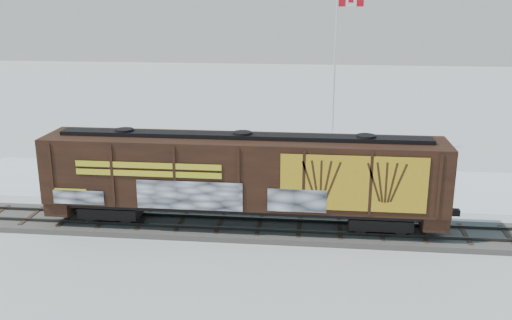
# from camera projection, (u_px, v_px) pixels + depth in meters

# --- Properties ---
(ground) EXTENTS (500.00, 500.00, 0.00)m
(ground) POSITION_uv_depth(u_px,v_px,m) (259.00, 230.00, 28.66)
(ground) COLOR white
(ground) RESTS_ON ground
(rail_track) EXTENTS (50.00, 3.40, 0.43)m
(rail_track) POSITION_uv_depth(u_px,v_px,m) (259.00, 228.00, 28.62)
(rail_track) COLOR #59544C
(rail_track) RESTS_ON ground
(parking_strip) EXTENTS (40.00, 8.00, 0.03)m
(parking_strip) POSITION_uv_depth(u_px,v_px,m) (272.00, 184.00, 35.83)
(parking_strip) COLOR white
(parking_strip) RESTS_ON ground
(hopper_railcar) EXTENTS (19.55, 3.06, 4.54)m
(hopper_railcar) POSITION_uv_depth(u_px,v_px,m) (243.00, 174.00, 27.93)
(hopper_railcar) COLOR black
(hopper_railcar) RESTS_ON rail_track
(flagpole) EXTENTS (2.30, 0.90, 11.88)m
(flagpole) POSITION_uv_depth(u_px,v_px,m) (335.00, 95.00, 41.74)
(flagpole) COLOR silver
(flagpole) RESTS_ON ground
(car_silver) EXTENTS (5.16, 2.85, 1.66)m
(car_silver) POSITION_uv_depth(u_px,v_px,m) (110.00, 172.00, 35.32)
(car_silver) COLOR #B6B8BE
(car_silver) RESTS_ON parking_strip
(car_white) EXTENTS (5.45, 3.77, 1.70)m
(car_white) POSITION_uv_depth(u_px,v_px,m) (307.00, 181.00, 33.58)
(car_white) COLOR silver
(car_white) RESTS_ON parking_strip
(car_dark) EXTENTS (5.55, 3.46, 1.50)m
(car_dark) POSITION_uv_depth(u_px,v_px,m) (397.00, 175.00, 35.10)
(car_dark) COLOR #202328
(car_dark) RESTS_ON parking_strip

